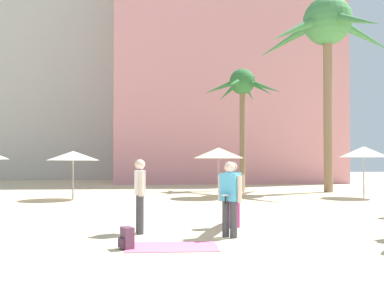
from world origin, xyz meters
name	(u,v)px	position (x,y,z in m)	size (l,w,h in m)	color
ground	(237,276)	(0.00, 0.00, 0.00)	(120.00, 120.00, 0.00)	beige
hotel_pink	(223,72)	(4.07, 30.05, 9.63)	(17.80, 11.14, 19.26)	pink
hotel_tower_gray	(64,19)	(-11.86, 38.55, 16.95)	(13.89, 11.33, 33.90)	#BCB7AD
palm_tree_far_left	(242,90)	(3.53, 18.20, 5.95)	(4.65, 4.17, 7.20)	brown
palm_tree_left	(327,31)	(7.92, 16.25, 8.94)	(8.03, 8.23, 10.82)	#896B4C
cafe_umbrella_0	(73,156)	(-5.12, 12.62, 1.94)	(2.31, 2.31, 2.15)	gray
cafe_umbrella_1	(364,152)	(8.16, 12.61, 2.13)	(2.17, 2.17, 2.38)	gray
cafe_umbrella_2	(219,153)	(1.43, 13.04, 2.08)	(2.35, 2.35, 2.33)	gray
beach_towel	(172,247)	(-0.91, 2.09, 0.01)	(1.78, 0.99, 0.01)	#EF6684
backpack	(127,238)	(-1.78, 1.97, 0.20)	(0.33, 0.35, 0.42)	#5D384F
person_far_right	(234,192)	(0.68, 4.28, 0.90)	(1.38, 3.07, 1.66)	#B7337F
person_mid_right	(140,193)	(-1.63, 3.68, 0.95)	(0.29, 0.61, 1.73)	#3D3D42
person_mid_center	(230,196)	(0.38, 3.06, 0.92)	(0.53, 0.46, 1.68)	#3D3D42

